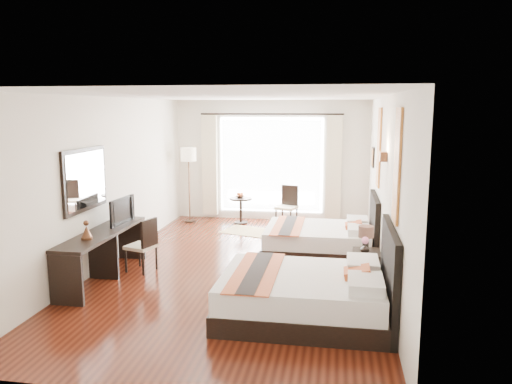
% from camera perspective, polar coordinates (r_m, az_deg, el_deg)
% --- Properties ---
extents(floor, '(4.50, 7.50, 0.01)m').
position_cam_1_polar(floor, '(8.34, -1.79, -8.76)').
color(floor, '#341109').
rests_on(floor, ground).
extents(ceiling, '(4.50, 7.50, 0.02)m').
position_cam_1_polar(ceiling, '(7.91, -1.90, 10.83)').
color(ceiling, white).
rests_on(ceiling, wall_headboard).
extents(wall_headboard, '(0.01, 7.50, 2.80)m').
position_cam_1_polar(wall_headboard, '(7.89, 14.37, 0.40)').
color(wall_headboard, silver).
rests_on(wall_headboard, floor).
extents(wall_desk, '(0.01, 7.50, 2.80)m').
position_cam_1_polar(wall_desk, '(8.72, -16.47, 1.16)').
color(wall_desk, silver).
rests_on(wall_desk, floor).
extents(wall_window, '(4.50, 0.01, 2.80)m').
position_cam_1_polar(wall_window, '(11.67, 1.75, 3.59)').
color(wall_window, silver).
rests_on(wall_window, floor).
extents(wall_entry, '(4.50, 0.01, 2.80)m').
position_cam_1_polar(wall_entry, '(4.47, -11.29, -6.41)').
color(wall_entry, silver).
rests_on(wall_entry, floor).
extents(window_glass, '(2.40, 0.02, 2.20)m').
position_cam_1_polar(window_glass, '(11.67, 1.74, 3.10)').
color(window_glass, white).
rests_on(window_glass, wall_window).
extents(sheer_curtain, '(2.30, 0.02, 2.10)m').
position_cam_1_polar(sheer_curtain, '(11.61, 1.70, 3.06)').
color(sheer_curtain, white).
rests_on(sheer_curtain, wall_window).
extents(drape_left, '(0.35, 0.14, 2.35)m').
position_cam_1_polar(drape_left, '(11.85, -5.30, 3.06)').
color(drape_left, beige).
rests_on(drape_left, floor).
extents(drape_right, '(0.35, 0.14, 2.35)m').
position_cam_1_polar(drape_right, '(11.47, 8.88, 2.77)').
color(drape_right, beige).
rests_on(drape_right, floor).
extents(art_panel_near, '(0.03, 0.50, 1.35)m').
position_cam_1_polar(art_panel_near, '(6.08, 15.82, 2.91)').
color(art_panel_near, maroon).
rests_on(art_panel_near, wall_headboard).
extents(art_panel_far, '(0.03, 0.50, 1.35)m').
position_cam_1_polar(art_panel_far, '(8.83, 13.88, 4.97)').
color(art_panel_far, maroon).
rests_on(art_panel_far, wall_headboard).
extents(wall_sconce, '(0.10, 0.14, 0.14)m').
position_cam_1_polar(wall_sconce, '(7.48, 14.34, 3.93)').
color(wall_sconce, '#492B1A').
rests_on(wall_sconce, wall_headboard).
extents(mirror_frame, '(0.04, 1.25, 0.95)m').
position_cam_1_polar(mirror_frame, '(7.95, -18.96, 1.35)').
color(mirror_frame, black).
rests_on(mirror_frame, wall_desk).
extents(mirror_glass, '(0.01, 1.12, 0.82)m').
position_cam_1_polar(mirror_glass, '(7.94, -18.81, 1.34)').
color(mirror_glass, white).
rests_on(mirror_glass, mirror_frame).
extents(bed_near, '(2.13, 1.66, 1.20)m').
position_cam_1_polar(bed_near, '(6.44, 6.16, -11.46)').
color(bed_near, black).
rests_on(bed_near, floor).
extents(bed_far, '(1.97, 1.53, 1.11)m').
position_cam_1_polar(bed_far, '(9.09, 7.70, -5.36)').
color(bed_far, black).
rests_on(bed_far, floor).
extents(nightstand, '(0.41, 0.51, 0.49)m').
position_cam_1_polar(nightstand, '(7.80, 12.48, -8.37)').
color(nightstand, black).
rests_on(nightstand, floor).
extents(table_lamp, '(0.23, 0.23, 0.37)m').
position_cam_1_polar(table_lamp, '(7.71, 12.47, -4.66)').
color(table_lamp, black).
rests_on(table_lamp, nightstand).
extents(vase, '(0.17, 0.17, 0.14)m').
position_cam_1_polar(vase, '(7.61, 12.34, -6.24)').
color(vase, black).
rests_on(vase, nightstand).
extents(console_desk, '(0.50, 2.20, 0.76)m').
position_cam_1_polar(console_desk, '(8.09, -17.07, -6.92)').
color(console_desk, black).
rests_on(console_desk, floor).
extents(television, '(0.15, 0.76, 0.43)m').
position_cam_1_polar(television, '(8.42, -15.49, -2.04)').
color(television, black).
rests_on(television, console_desk).
extents(bronze_figurine, '(0.20, 0.20, 0.24)m').
position_cam_1_polar(bronze_figurine, '(7.57, -18.80, -4.24)').
color(bronze_figurine, '#492B1A').
rests_on(bronze_figurine, console_desk).
extents(desk_chair, '(0.50, 0.50, 0.88)m').
position_cam_1_polar(desk_chair, '(8.34, -12.89, -7.03)').
color(desk_chair, '#B9AB8E').
rests_on(desk_chair, floor).
extents(floor_lamp, '(0.35, 0.35, 1.73)m').
position_cam_1_polar(floor_lamp, '(11.49, -7.72, 3.74)').
color(floor_lamp, black).
rests_on(floor_lamp, floor).
extents(side_table, '(0.51, 0.51, 0.59)m').
position_cam_1_polar(side_table, '(11.43, -1.74, -2.13)').
color(side_table, black).
rests_on(side_table, floor).
extents(fruit_bowl, '(0.24, 0.24, 0.05)m').
position_cam_1_polar(fruit_bowl, '(11.41, -1.85, -0.52)').
color(fruit_bowl, '#422C17').
rests_on(fruit_bowl, side_table).
extents(window_chair, '(0.52, 0.52, 0.90)m').
position_cam_1_polar(window_chair, '(11.21, 3.54, -2.50)').
color(window_chair, '#B9AB8E').
rests_on(window_chair, floor).
extents(jute_rug, '(1.34, 1.11, 0.01)m').
position_cam_1_polar(jute_rug, '(10.72, -0.61, -4.53)').
color(jute_rug, tan).
rests_on(jute_rug, floor).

